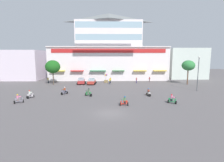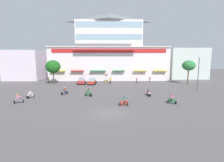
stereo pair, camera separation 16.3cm
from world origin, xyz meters
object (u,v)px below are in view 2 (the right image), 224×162
at_px(pedestrian_0, 110,81).
at_px(pedestrian_2, 150,79).
at_px(scooter_rider_1, 89,93).
at_px(scooter_rider_3, 18,99).
at_px(scooter_rider_2, 172,100).
at_px(pedestrian_4, 111,80).
at_px(plaza_tree_1, 189,66).
at_px(parked_car_1, 92,81).
at_px(streetlamp_near, 198,71).
at_px(scooter_rider_4, 124,102).
at_px(pedestrian_3, 137,80).
at_px(scooter_rider_0, 148,93).
at_px(scooter_rider_6, 65,91).
at_px(pedestrian_1, 49,80).
at_px(scooter_rider_5, 30,95).
at_px(plaza_tree_0, 53,67).
at_px(balloon_vendor_cart, 106,79).
at_px(parked_car_0, 82,81).

bearing_deg(pedestrian_0, pedestrian_2, 17.71).
bearing_deg(scooter_rider_1, scooter_rider_3, -156.56).
bearing_deg(pedestrian_2, scooter_rider_2, -94.34).
distance_m(scooter_rider_1, pedestrian_4, 16.64).
bearing_deg(plaza_tree_1, parked_car_1, 177.68).
height_order(scooter_rider_1, streetlamp_near, streetlamp_near).
height_order(scooter_rider_4, pedestrian_4, pedestrian_4).
height_order(pedestrian_3, pedestrian_4, pedestrian_4).
height_order(scooter_rider_3, scooter_rider_4, scooter_rider_4).
distance_m(plaza_tree_1, scooter_rider_0, 19.24).
bearing_deg(scooter_rider_3, pedestrian_2, 40.05).
xyz_separation_m(scooter_rider_4, pedestrian_0, (-2.04, 20.50, 0.35)).
bearing_deg(scooter_rider_0, pedestrian_2, 76.23).
relative_size(scooter_rider_6, pedestrian_2, 0.98).
relative_size(scooter_rider_6, pedestrian_1, 0.92).
distance_m(scooter_rider_5, streetlamp_near, 34.22).
distance_m(scooter_rider_4, pedestrian_1, 29.46).
height_order(scooter_rider_5, streetlamp_near, streetlamp_near).
bearing_deg(scooter_rider_6, scooter_rider_1, -19.02).
bearing_deg(scooter_rider_3, plaza_tree_0, 89.55).
height_order(scooter_rider_5, balloon_vendor_cart, balloon_vendor_cart).
relative_size(parked_car_0, scooter_rider_2, 2.63).
relative_size(parked_car_1, pedestrian_2, 2.53).
relative_size(parked_car_1, balloon_vendor_cart, 1.56).
xyz_separation_m(scooter_rider_6, balloon_vendor_cart, (8.11, 15.03, 0.56)).
bearing_deg(scooter_rider_4, scooter_rider_5, 162.69).
bearing_deg(scooter_rider_6, scooter_rider_2, -20.63).
bearing_deg(balloon_vendor_cart, scooter_rider_0, -63.62).
xyz_separation_m(plaza_tree_0, scooter_rider_4, (16.93, -19.90, -4.15)).
bearing_deg(pedestrian_2, scooter_rider_4, -111.61).
height_order(scooter_rider_3, streetlamp_near, streetlamp_near).
relative_size(plaza_tree_1, streetlamp_near, 0.86).
distance_m(parked_car_0, streetlamp_near, 28.76).
height_order(scooter_rider_2, scooter_rider_4, scooter_rider_2).
height_order(scooter_rider_2, pedestrian_4, pedestrian_4).
distance_m(plaza_tree_1, balloon_vendor_cart, 22.39).
distance_m(scooter_rider_3, scooter_rider_4, 17.16).
distance_m(plaza_tree_0, pedestrian_2, 27.15).
bearing_deg(scooter_rider_0, parked_car_0, 135.70).
xyz_separation_m(plaza_tree_0, pedestrian_2, (26.52, 4.32, -3.89)).
relative_size(scooter_rider_2, scooter_rider_4, 1.02).
bearing_deg(pedestrian_4, parked_car_0, -169.78).
bearing_deg(streetlamp_near, plaza_tree_0, 165.06).
relative_size(scooter_rider_4, pedestrian_2, 0.97).
distance_m(scooter_rider_3, pedestrian_1, 20.69).
relative_size(parked_car_0, pedestrian_3, 2.52).
height_order(scooter_rider_1, pedestrian_1, pedestrian_1).
bearing_deg(plaza_tree_0, scooter_rider_0, -31.20).
bearing_deg(plaza_tree_1, scooter_rider_4, -133.67).
bearing_deg(scooter_rider_5, pedestrian_0, 46.33).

